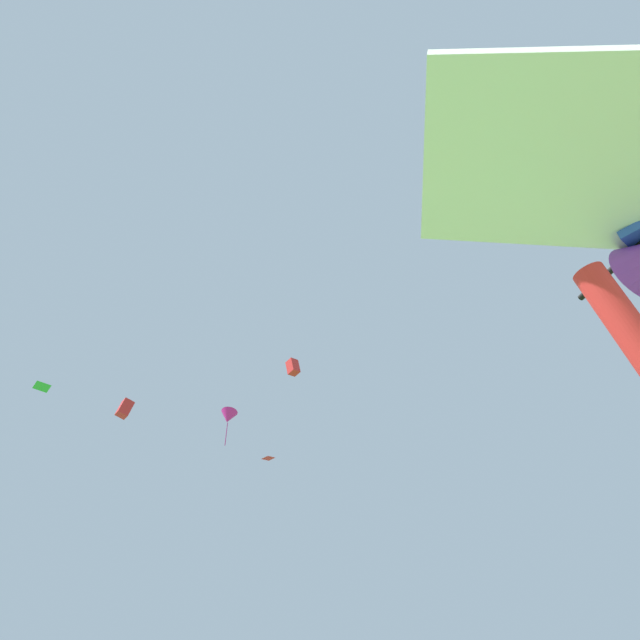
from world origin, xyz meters
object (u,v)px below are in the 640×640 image
(distant_kite_green_overhead_distant, at_px, (42,386))
(distant_kite_magenta_low_left, at_px, (228,417))
(distant_kite_red_low_right, at_px, (293,367))
(distant_kite_red_far_center, at_px, (125,409))
(distant_kite_red_high_left, at_px, (268,458))

(distant_kite_green_overhead_distant, distance_m, distant_kite_magenta_low_left, 10.98)
(distant_kite_green_overhead_distant, height_order, distant_kite_red_low_right, distant_kite_red_low_right)
(distant_kite_red_far_center, xyz_separation_m, distant_kite_magenta_low_left, (5.77, -5.92, -2.13))
(distant_kite_red_high_left, height_order, distant_kite_magenta_low_left, distant_kite_magenta_low_left)
(distant_kite_green_overhead_distant, relative_size, distant_kite_magenta_low_left, 0.39)
(distant_kite_green_overhead_distant, height_order, distant_kite_magenta_low_left, distant_kite_magenta_low_left)
(distant_kite_red_far_center, distance_m, distant_kite_magenta_low_left, 8.54)
(distant_kite_red_far_center, xyz_separation_m, distant_kite_green_overhead_distant, (-4.40, -9.43, -4.33))
(distant_kite_red_far_center, height_order, distant_kite_green_overhead_distant, distant_kite_red_far_center)
(distant_kite_red_high_left, bearing_deg, distant_kite_green_overhead_distant, -150.52)
(distant_kite_red_low_right, distance_m, distant_kite_magenta_low_left, 7.96)
(distant_kite_red_far_center, xyz_separation_m, distant_kite_red_low_right, (6.84, -13.79, -2.72))
(distant_kite_red_far_center, relative_size, distant_kite_green_overhead_distant, 1.41)
(distant_kite_red_far_center, bearing_deg, distant_kite_green_overhead_distant, -115.01)
(distant_kite_magenta_low_left, bearing_deg, distant_kite_green_overhead_distant, -160.95)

